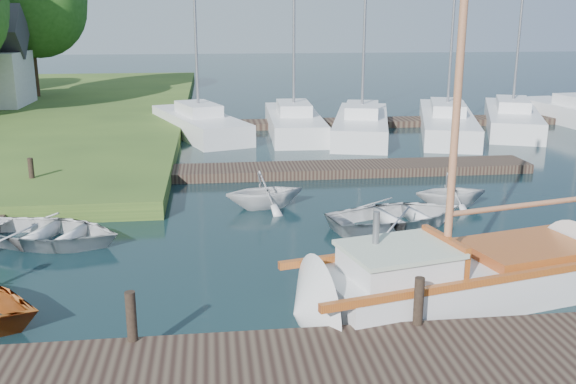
{
  "coord_description": "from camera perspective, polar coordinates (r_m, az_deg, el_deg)",
  "views": [
    {
      "loc": [
        -1.7,
        -14.09,
        5.08
      ],
      "look_at": [
        0.0,
        0.0,
        1.2
      ],
      "focal_mm": 40.0,
      "sensor_mm": 36.0,
      "label": 1
    }
  ],
  "objects": [
    {
      "name": "ground",
      "position": [
        15.08,
        0.0,
        -4.4
      ],
      "size": [
        160.0,
        160.0,
        0.0
      ],
      "primitive_type": "plane",
      "color": "black",
      "rests_on": "ground"
    },
    {
      "name": "near_dock",
      "position": [
        9.63,
        4.45,
        -15.57
      ],
      "size": [
        18.0,
        2.2,
        0.3
      ],
      "primitive_type": "cube",
      "color": "black",
      "rests_on": "ground"
    },
    {
      "name": "far_dock",
      "position": [
        21.5,
        3.22,
        2.01
      ],
      "size": [
        14.0,
        1.6,
        0.3
      ],
      "primitive_type": "cube",
      "color": "black",
      "rests_on": "ground"
    },
    {
      "name": "pontoon",
      "position": [
        32.66,
        14.27,
        6.15
      ],
      "size": [
        30.0,
        1.6,
        0.3
      ],
      "primitive_type": "cube",
      "color": "black",
      "rests_on": "ground"
    },
    {
      "name": "mooring_post_1",
      "position": [
        10.18,
        -13.76,
        -10.69
      ],
      "size": [
        0.16,
        0.16,
        0.8
      ],
      "primitive_type": "cylinder",
      "color": "black",
      "rests_on": "near_dock"
    },
    {
      "name": "mooring_post_2",
      "position": [
        10.59,
        11.54,
        -9.48
      ],
      "size": [
        0.16,
        0.16,
        0.8
      ],
      "primitive_type": "cylinder",
      "color": "black",
      "rests_on": "near_dock"
    },
    {
      "name": "mooring_post_5",
      "position": [
        20.29,
        -21.85,
        1.71
      ],
      "size": [
        0.16,
        0.16,
        0.8
      ],
      "primitive_type": "cylinder",
      "color": "black",
      "rests_on": "left_dock"
    },
    {
      "name": "sailboat",
      "position": [
        12.45,
        15.16,
        -7.63
      ],
      "size": [
        7.41,
        3.55,
        9.83
      ],
      "rotation": [
        0.0,
        0.0,
        0.23
      ],
      "color": "silver",
      "rests_on": "ground"
    },
    {
      "name": "tender_a",
      "position": [
        15.84,
        -20.62,
        -3.04
      ],
      "size": [
        4.19,
        3.58,
        0.73
      ],
      "primitive_type": "imported",
      "rotation": [
        0.0,
        0.0,
        1.23
      ],
      "color": "silver",
      "rests_on": "ground"
    },
    {
      "name": "tender_b",
      "position": [
        17.54,
        -2.1,
        0.38
      ],
      "size": [
        2.47,
        2.23,
        1.14
      ],
      "primitive_type": "imported",
      "rotation": [
        0.0,
        0.0,
        1.76
      ],
      "color": "silver",
      "rests_on": "ground"
    },
    {
      "name": "tender_c",
      "position": [
        16.28,
        9.73,
        -1.76
      ],
      "size": [
        4.04,
        3.27,
        0.74
      ],
      "primitive_type": "imported",
      "rotation": [
        0.0,
        0.0,
        1.8
      ],
      "color": "silver",
      "rests_on": "ground"
    },
    {
      "name": "tender_d",
      "position": [
        18.22,
        14.31,
        0.33
      ],
      "size": [
        2.04,
        1.78,
        1.05
      ],
      "primitive_type": "imported",
      "rotation": [
        0.0,
        0.0,
        1.6
      ],
      "color": "silver",
      "rests_on": "ground"
    },
    {
      "name": "marina_boat_0",
      "position": [
        28.99,
        -7.93,
        6.2
      ],
      "size": [
        4.62,
        8.05,
        10.57
      ],
      "rotation": [
        0.0,
        0.0,
        1.9
      ],
      "color": "silver",
      "rests_on": "ground"
    },
    {
      "name": "marina_boat_1",
      "position": [
        29.02,
        0.51,
        6.37
      ],
      "size": [
        2.5,
        7.84,
        11.48
      ],
      "rotation": [
        0.0,
        0.0,
        1.53
      ],
      "color": "silver",
      "rests_on": "ground"
    },
    {
      "name": "marina_boat_2",
      "position": [
        28.66,
        6.56,
        6.15
      ],
      "size": [
        4.24,
        8.65,
        11.73
      ],
      "rotation": [
        0.0,
        0.0,
        1.32
      ],
      "color": "silver",
      "rests_on": "ground"
    },
    {
      "name": "marina_boat_3",
      "position": [
        30.11,
        13.92,
        6.24
      ],
      "size": [
        4.95,
        9.9,
        12.45
      ],
      "rotation": [
        0.0,
        0.0,
        1.27
      ],
      "color": "silver",
      "rests_on": "ground"
    },
    {
      "name": "marina_boat_4",
      "position": [
        32.11,
        19.27,
        6.35
      ],
      "size": [
        5.34,
        9.01,
        10.05
      ],
      "rotation": [
        0.0,
        0.0,
        1.19
      ],
      "color": "silver",
      "rests_on": "ground"
    }
  ]
}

